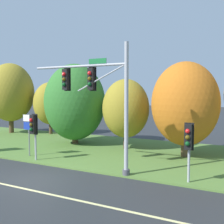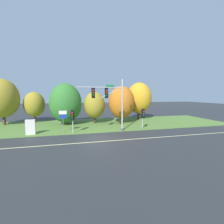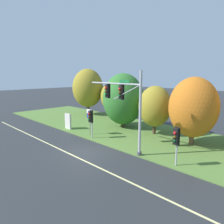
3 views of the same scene
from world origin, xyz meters
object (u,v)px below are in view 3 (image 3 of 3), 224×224
Objects in this scene: pedestrian_signal_further_along at (176,139)px; tree_behind_signpost at (123,99)px; traffic_signal_mast at (125,102)px; tree_nearest_road at (88,88)px; info_kiosk at (68,121)px; pedestrian_signal_near_kerb at (91,118)px; tree_tall_centre at (193,107)px; route_sign_post at (90,117)px; tree_mid_verge at (155,106)px; tree_left_of_mast at (112,96)px.

pedestrian_signal_further_along is 12.70m from tree_behind_signpost.
traffic_signal_mast is 0.93× the size of tree_nearest_road.
info_kiosk is (-10.07, 0.60, -3.43)m from traffic_signal_mast.
tree_tall_centre reaches higher than pedestrian_signal_near_kerb.
tree_nearest_road is at bearing 143.03° from route_sign_post.
tree_behind_signpost reaches higher than pedestrian_signal_near_kerb.
tree_behind_signpost is 7.43m from info_kiosk.
traffic_signal_mast is 1.03× the size of tree_behind_signpost.
pedestrian_signal_near_kerb is 1.52m from route_sign_post.
route_sign_post is 10.86m from tree_tall_centre.
tree_nearest_road is (-9.92, 7.47, 2.39)m from route_sign_post.
tree_nearest_road is at bearing 172.26° from tree_mid_verge.
route_sign_post is at bearing 5.34° from info_kiosk.
tree_behind_signpost is at bearing 55.56° from info_kiosk.
pedestrian_signal_near_kerb is 7.33m from tree_mid_verge.
pedestrian_signal_near_kerb is 0.47× the size of tree_tall_centre.
pedestrian_signal_near_kerb is 10.21m from tree_tall_centre.
tree_tall_centre is at bearing 34.58° from pedestrian_signal_near_kerb.
info_kiosk is (-3.93, -5.73, -2.62)m from tree_behind_signpost.
traffic_signal_mast is 6.68m from tree_mid_verge.
tree_nearest_road is at bearing 168.14° from tree_behind_signpost.
pedestrian_signal_near_kerb is at bearing -5.51° from info_kiosk.
tree_behind_signpost is at bearing -11.86° from tree_nearest_road.
tree_tall_centre reaches higher than tree_mid_verge.
info_kiosk is at bearing 176.60° from traffic_signal_mast.
tree_mid_verge is at bearing 60.37° from pedestrian_signal_near_kerb.
pedestrian_signal_near_kerb is (-4.97, 0.11, -2.19)m from traffic_signal_mast.
tree_mid_verge is (-6.26, 6.24, 1.04)m from pedestrian_signal_further_along.
traffic_signal_mast is 2.42× the size of route_sign_post.
tree_behind_signpost is 1.25× the size of tree_mid_verge.
traffic_signal_mast is 10.66m from info_kiosk.
pedestrian_signal_near_kerb is at bearing -79.31° from tree_behind_signpost.
tree_nearest_road is at bearing 158.57° from pedestrian_signal_further_along.
route_sign_post is at bearing -90.71° from tree_behind_signpost.
tree_tall_centre reaches higher than route_sign_post.
tree_tall_centre is at bearing 27.05° from route_sign_post.
pedestrian_signal_near_kerb is 0.40× the size of tree_nearest_road.
route_sign_post is 5.60m from tree_behind_signpost.
traffic_signal_mast is 5.38m from pedestrian_signal_further_along.
tree_behind_signpost is at bearing 134.16° from traffic_signal_mast.
pedestrian_signal_further_along is at bearing 0.44° from pedestrian_signal_near_kerb.
route_sign_post reaches higher than info_kiosk.
tree_mid_verge is (14.75, -2.01, -1.23)m from tree_nearest_road.
tree_tall_centre is at bearing -6.96° from tree_mid_verge.
tree_left_of_mast is (-11.74, 9.75, -1.13)m from traffic_signal_mast.
tree_left_of_mast is 10.88m from tree_mid_verge.
route_sign_post is (-6.21, 0.96, -2.38)m from traffic_signal_mast.
tree_mid_verge is (10.36, -3.33, -0.09)m from tree_left_of_mast.
tree_left_of_mast reaches higher than pedestrian_signal_near_kerb.
tree_tall_centre is (15.09, -3.91, 0.38)m from tree_left_of_mast.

